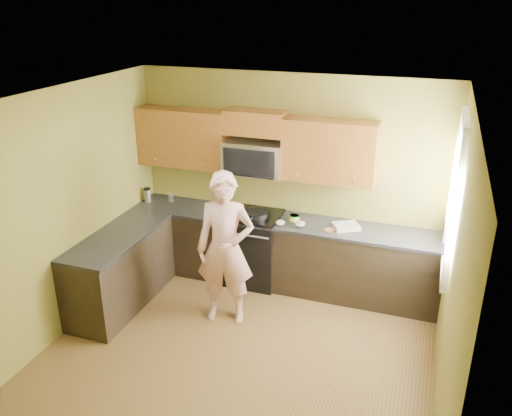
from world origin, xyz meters
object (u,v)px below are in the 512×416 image
at_px(butter_tub, 294,221).
at_px(travel_mug, 148,202).
at_px(woman, 225,249).
at_px(stove, 251,247).
at_px(frying_pan, 257,216).
at_px(microwave, 254,174).

height_order(butter_tub, travel_mug, travel_mug).
xyz_separation_m(woman, butter_tub, (0.53, 0.98, 0.02)).
height_order(stove, travel_mug, travel_mug).
bearing_deg(stove, butter_tub, 3.63).
relative_size(stove, butter_tub, 7.38).
bearing_deg(stove, frying_pan, -30.17).
bearing_deg(travel_mug, butter_tub, 0.96).
bearing_deg(woman, frying_pan, 74.91).
bearing_deg(woman, butter_tub, 50.59).
relative_size(woman, travel_mug, 9.00).
distance_m(stove, butter_tub, 0.72).
bearing_deg(travel_mug, stove, -0.05).
height_order(frying_pan, travel_mug, travel_mug).
bearing_deg(stove, microwave, 90.00).
relative_size(woman, butter_tub, 13.99).
relative_size(stove, travel_mug, 4.75).
bearing_deg(butter_tub, microwave, 171.09).
distance_m(stove, travel_mug, 1.56).
bearing_deg(travel_mug, woman, -31.72).
relative_size(microwave, travel_mug, 3.80).
distance_m(microwave, woman, 1.20).
bearing_deg(frying_pan, microwave, 121.51).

